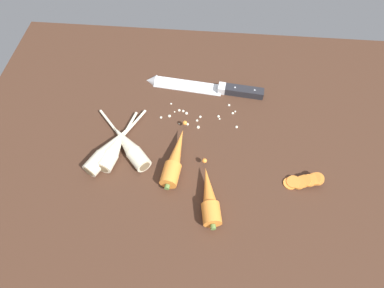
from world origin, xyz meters
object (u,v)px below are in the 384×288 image
object	(u,v)px
whole_carrot_second	(209,197)
parsnip_mid_left	(129,146)
chefs_knife	(202,87)
carrot_slice_stack	(304,181)
parsnip_mid_right	(109,149)
parsnip_front	(114,148)
whole_carrot	(175,158)

from	to	relation	value
whole_carrot_second	parsnip_mid_left	world-z (taller)	whole_carrot_second
chefs_knife	parsnip_mid_left	world-z (taller)	parsnip_mid_left
parsnip_mid_left	carrot_slice_stack	distance (cm)	43.56
whole_carrot_second	carrot_slice_stack	bearing A→B (deg)	16.27
chefs_knife	parsnip_mid_right	size ratio (longest dim) A/B	1.62
whole_carrot_second	parsnip_front	xyz separation A→B (cm)	(-24.49, 11.27, -0.12)
parsnip_mid_right	chefs_knife	bearing A→B (deg)	48.42
whole_carrot	parsnip_mid_left	world-z (taller)	whole_carrot
whole_carrot_second	parsnip_mid_left	xyz separation A→B (cm)	(-20.99, 12.23, -0.12)
parsnip_mid_right	whole_carrot	bearing A→B (deg)	-4.02
parsnip_mid_right	parsnip_mid_left	bearing A→B (deg)	15.84
parsnip_mid_right	whole_carrot_second	bearing A→B (deg)	-22.70
whole_carrot	parsnip_mid_right	bearing A→B (deg)	175.98
whole_carrot	parsnip_front	distance (cm)	15.62
parsnip_front	whole_carrot_second	bearing A→B (deg)	-24.72
parsnip_mid_right	carrot_slice_stack	size ratio (longest dim) A/B	2.33
chefs_knife	whole_carrot_second	distance (cm)	35.72
parsnip_front	parsnip_mid_left	xyz separation A→B (cm)	(3.50, 0.95, -0.00)
whole_carrot_second	parsnip_front	bearing A→B (deg)	155.28
whole_carrot	parsnip_front	xyz separation A→B (cm)	(-15.53, 1.63, -0.12)
whole_carrot	parsnip_mid_right	xyz separation A→B (cm)	(-16.94, 1.19, -0.12)
whole_carrot_second	parsnip_mid_right	bearing A→B (deg)	157.30
parsnip_mid_right	carrot_slice_stack	distance (cm)	48.29
chefs_knife	parsnip_front	size ratio (longest dim) A/B	1.83
parsnip_front	parsnip_mid_right	distance (cm)	1.48
parsnip_mid_right	carrot_slice_stack	xyz separation A→B (cm)	(48.09, -4.36, -0.78)
chefs_knife	parsnip_front	world-z (taller)	parsnip_front
chefs_knife	parsnip_mid_left	size ratio (longest dim) A/B	1.89
chefs_knife	carrot_slice_stack	xyz separation A→B (cm)	(26.24, -28.98, 0.55)
whole_carrot	whole_carrot_second	distance (cm)	13.16
whole_carrot_second	parsnip_mid_left	size ratio (longest dim) A/B	0.96
whole_carrot	parsnip_mid_left	bearing A→B (deg)	167.88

